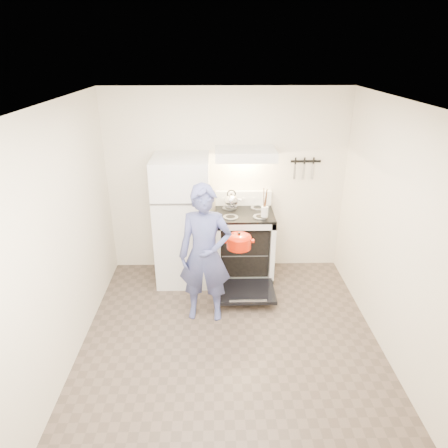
{
  "coord_description": "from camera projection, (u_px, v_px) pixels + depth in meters",
  "views": [
    {
      "loc": [
        -0.15,
        -3.34,
        2.93
      ],
      "look_at": [
        -0.05,
        1.0,
        1.0
      ],
      "focal_mm": 32.0,
      "sensor_mm": 36.0,
      "label": 1
    }
  ],
  "objects": [
    {
      "name": "range_hood",
      "position": [
        245.0,
        154.0,
        4.97
      ],
      "size": [
        0.76,
        0.5,
        0.12
      ],
      "primitive_type": "cube",
      "color": "silver",
      "rests_on": "back_wall"
    },
    {
      "name": "oven_door",
      "position": [
        246.0,
        291.0,
        5.0
      ],
      "size": [
        0.7,
        0.54,
        0.04
      ],
      "primitive_type": "cube",
      "color": "black",
      "rests_on": "floor"
    },
    {
      "name": "dutch_oven",
      "position": [
        239.0,
        242.0,
        4.69
      ],
      "size": [
        0.36,
        0.29,
        0.23
      ],
      "primitive_type": null,
      "color": "red",
      "rests_on": "person"
    },
    {
      "name": "utensil_jar",
      "position": [
        265.0,
        212.0,
        4.99
      ],
      "size": [
        0.11,
        0.11,
        0.13
      ],
      "primitive_type": "cylinder",
      "rotation": [
        0.0,
        0.0,
        0.23
      ],
      "color": "silver",
      "rests_on": "cooktop"
    },
    {
      "name": "back_wall",
      "position": [
        226.0,
        183.0,
        5.39
      ],
      "size": [
        3.2,
        0.02,
        2.5
      ],
      "primitive_type": "cube",
      "color": "beige",
      "rests_on": "ground"
    },
    {
      "name": "pizza_stone",
      "position": [
        247.0,
        243.0,
        5.5
      ],
      "size": [
        0.36,
        0.36,
        0.02
      ],
      "primitive_type": "cylinder",
      "color": "brown",
      "rests_on": "oven_rack"
    },
    {
      "name": "person",
      "position": [
        205.0,
        255.0,
        4.44
      ],
      "size": [
        0.62,
        0.43,
        1.63
      ],
      "primitive_type": "imported",
      "rotation": [
        0.0,
        0.0,
        -0.07
      ],
      "color": "navy",
      "rests_on": "floor"
    },
    {
      "name": "backsplash",
      "position": [
        243.0,
        198.0,
        5.43
      ],
      "size": [
        0.76,
        0.07,
        0.2
      ],
      "primitive_type": "cube",
      "color": "silver",
      "rests_on": "cooktop"
    },
    {
      "name": "floor",
      "position": [
        231.0,
        348.0,
        4.25
      ],
      "size": [
        3.6,
        3.6,
        0.0
      ],
      "primitive_type": "plane",
      "color": "brown",
      "rests_on": "ground"
    },
    {
      "name": "refrigerator",
      "position": [
        183.0,
        221.0,
        5.22
      ],
      "size": [
        0.7,
        0.7,
        1.7
      ],
      "primitive_type": "cube",
      "color": "silver",
      "rests_on": "floor"
    },
    {
      "name": "stove_body",
      "position": [
        244.0,
        246.0,
        5.41
      ],
      "size": [
        0.76,
        0.65,
        0.92
      ],
      "primitive_type": "cube",
      "color": "silver",
      "rests_on": "floor"
    },
    {
      "name": "knife_strip",
      "position": [
        306.0,
        161.0,
        5.27
      ],
      "size": [
        0.4,
        0.02,
        0.03
      ],
      "primitive_type": "cube",
      "color": "black",
      "rests_on": "back_wall"
    },
    {
      "name": "cooktop",
      "position": [
        245.0,
        214.0,
        5.22
      ],
      "size": [
        0.76,
        0.65,
        0.03
      ],
      "primitive_type": "cube",
      "color": "black",
      "rests_on": "stove_body"
    },
    {
      "name": "oven_rack",
      "position": [
        244.0,
        247.0,
        5.42
      ],
      "size": [
        0.6,
        0.52,
        0.01
      ],
      "primitive_type": "cube",
      "color": "slate",
      "rests_on": "stove_body"
    },
    {
      "name": "tea_kettle",
      "position": [
        231.0,
        200.0,
        5.28
      ],
      "size": [
        0.22,
        0.18,
        0.27
      ],
      "primitive_type": null,
      "color": "#B7B7BC",
      "rests_on": "cooktop"
    }
  ]
}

